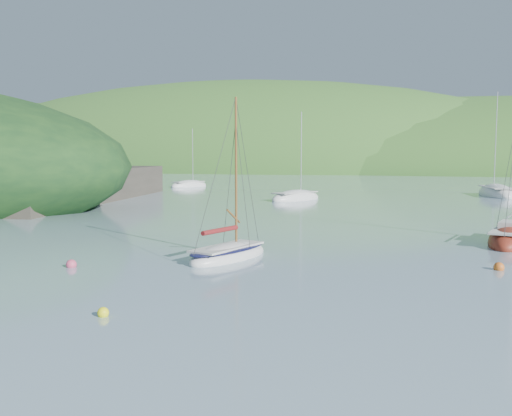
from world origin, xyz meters
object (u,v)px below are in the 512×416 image
(distant_sloop_a, at_px, (296,198))
(distant_sloop_b, at_px, (496,194))
(daysailer_white, at_px, (228,254))
(distant_sloop_c, at_px, (189,186))

(distant_sloop_a, height_order, distant_sloop_b, distant_sloop_b)
(daysailer_white, height_order, distant_sloop_b, distant_sloop_b)
(distant_sloop_b, bearing_deg, distant_sloop_a, -159.11)
(daysailer_white, relative_size, distant_sloop_c, 0.89)
(daysailer_white, height_order, distant_sloop_c, distant_sloop_c)
(distant_sloop_b, xyz_separation_m, distant_sloop_c, (-43.92, 5.11, -0.05))
(distant_sloop_b, relative_size, distant_sloop_c, 1.42)
(distant_sloop_a, xyz_separation_m, distant_sloop_c, (-22.04, 18.73, -0.01))
(daysailer_white, bearing_deg, distant_sloop_b, 87.09)
(distant_sloop_a, bearing_deg, distant_sloop_c, 164.64)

